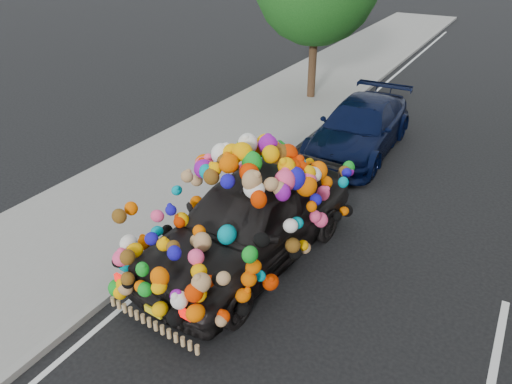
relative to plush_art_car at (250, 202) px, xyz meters
The scene contains 6 objects.
ground 1.48m from the plush_art_car, ahead, with size 100.00×100.00×0.00m, color black.
sidewalk 3.65m from the plush_art_car, behind, with size 4.00×60.00×0.12m, color gray.
kerb 1.90m from the plush_art_car, behind, with size 0.15×60.00×0.13m, color gray.
lane_markings 4.60m from the plush_art_car, ahead, with size 6.00×50.00×0.01m, color silver, non-canonical shape.
plush_art_car is the anchor object (origin of this frame).
navy_sedan 5.91m from the plush_art_car, 89.06° to the left, with size 1.97×4.84×1.41m, color black.
Camera 1 is at (3.11, -6.81, 5.70)m, focal length 35.00 mm.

